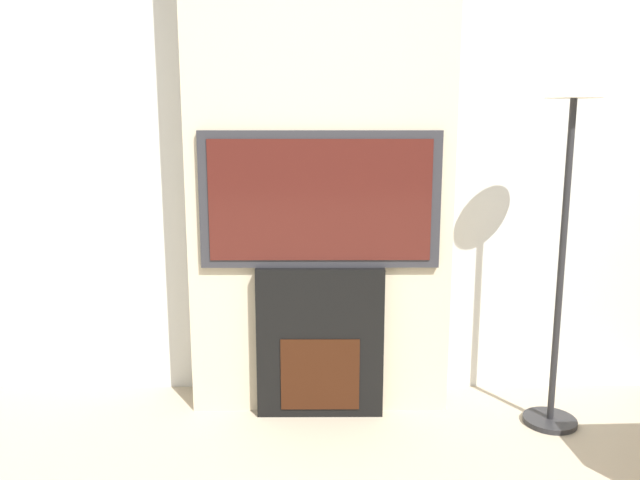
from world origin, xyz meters
TOP-DOWN VIEW (x-y plane):
  - wall_back at (0.00, 2.03)m, footprint 6.00×0.06m
  - chimney_breast at (0.00, 1.86)m, footprint 1.24×0.28m
  - fireplace at (0.00, 1.71)m, footprint 0.60×0.15m
  - television at (0.00, 1.71)m, footprint 1.11×0.07m
  - floor_lamp at (1.09, 1.58)m, footprint 0.25×0.25m

SIDE VIEW (x-z plane):
  - fireplace at x=0.00m, z-range 0.00..0.73m
  - television at x=0.00m, z-range 0.73..1.36m
  - floor_lamp at x=1.09m, z-range 0.36..1.96m
  - wall_back at x=0.00m, z-range 0.00..2.70m
  - chimney_breast at x=0.00m, z-range 0.00..2.70m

